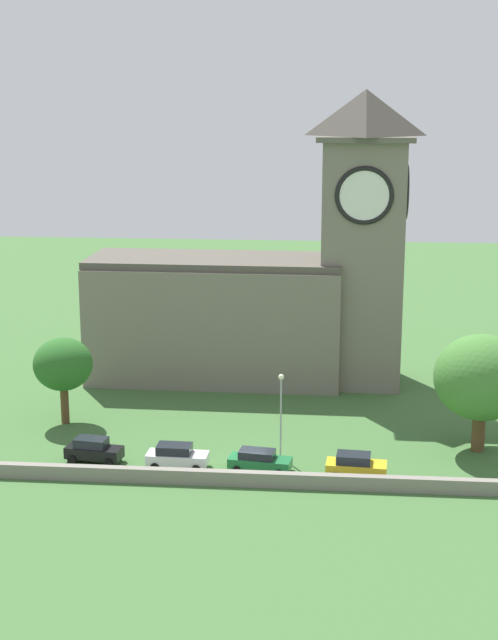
{
  "coord_description": "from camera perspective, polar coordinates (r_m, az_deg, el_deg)",
  "views": [
    {
      "loc": [
        6.17,
        -67.43,
        27.89
      ],
      "look_at": [
        -0.79,
        9.32,
        9.4
      ],
      "focal_mm": 53.32,
      "sensor_mm": 36.0,
      "label": 1
    }
  ],
  "objects": [
    {
      "name": "ground_plane",
      "position": [
        87.24,
        0.85,
        -5.16
      ],
      "size": [
        200.0,
        200.0,
        0.0
      ],
      "primitive_type": "plane",
      "color": "#3D6633"
    },
    {
      "name": "church",
      "position": [
        92.97,
        1.17,
        1.86
      ],
      "size": [
        31.18,
        10.22,
        28.23
      ],
      "color": "slate",
      "rests_on": "ground"
    },
    {
      "name": "quay_barrier",
      "position": [
        70.02,
        -0.29,
        -9.5
      ],
      "size": [
        54.53,
        0.7,
        1.1
      ],
      "primitive_type": "cube",
      "color": "gray",
      "rests_on": "ground"
    },
    {
      "name": "car_black",
      "position": [
        75.11,
        -9.32,
        -7.7
      ],
      "size": [
        4.56,
        2.52,
        1.92
      ],
      "color": "black",
      "rests_on": "ground"
    },
    {
      "name": "car_white",
      "position": [
        73.2,
        -4.36,
        -8.15
      ],
      "size": [
        4.71,
        2.27,
        1.87
      ],
      "color": "silver",
      "rests_on": "ground"
    },
    {
      "name": "car_green",
      "position": [
        72.49,
        0.62,
        -8.43
      ],
      "size": [
        4.91,
        2.56,
        1.64
      ],
      "color": "#1E6B38",
      "rests_on": "ground"
    },
    {
      "name": "car_yellow",
      "position": [
        71.67,
        6.41,
        -8.69
      ],
      "size": [
        4.59,
        2.49,
        1.87
      ],
      "color": "gold",
      "rests_on": "ground"
    },
    {
      "name": "streetlamp_west_mid",
      "position": [
        73.76,
        1.93,
        -4.94
      ],
      "size": [
        0.44,
        0.44,
        6.83
      ],
      "color": "#9EA0A5",
      "rests_on": "ground"
    },
    {
      "name": "tree_riverside_west",
      "position": [
        82.76,
        -11.11,
        -2.65
      ],
      "size": [
        5.07,
        5.07,
        7.59
      ],
      "color": "brown",
      "rests_on": "ground"
    },
    {
      "name": "tree_by_tower",
      "position": [
        76.93,
        13.79,
        -3.39
      ],
      "size": [
        7.52,
        7.52,
        9.5
      ],
      "color": "brown",
      "rests_on": "ground"
    }
  ]
}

